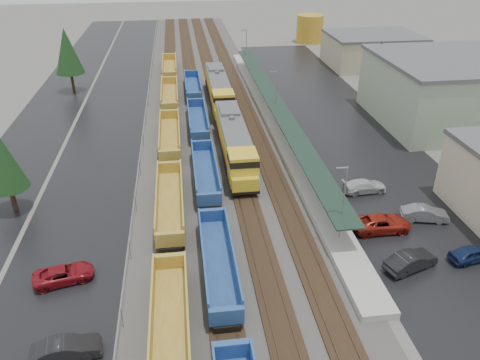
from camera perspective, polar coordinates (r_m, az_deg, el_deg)
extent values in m
cube|color=#302D2B|center=(78.51, -4.07, 9.22)|extent=(20.00, 160.00, 0.08)
cube|color=black|center=(78.37, -8.50, 9.03)|extent=(2.60, 160.00, 0.15)
cube|color=#473326|center=(78.36, -9.04, 9.07)|extent=(0.08, 160.00, 0.07)
cube|color=#473326|center=(78.33, -7.98, 9.14)|extent=(0.08, 160.00, 0.07)
cube|color=black|center=(78.39, -5.55, 9.21)|extent=(2.60, 160.00, 0.15)
cube|color=#473326|center=(78.33, -6.08, 9.26)|extent=(0.08, 160.00, 0.07)
cube|color=#473326|center=(78.38, -5.02, 9.32)|extent=(0.08, 160.00, 0.07)
cube|color=black|center=(78.61, -2.60, 9.37)|extent=(2.60, 160.00, 0.15)
cube|color=#473326|center=(78.52, -3.13, 9.42)|extent=(0.08, 160.00, 0.07)
cube|color=#473326|center=(78.63, -2.07, 9.48)|extent=(0.08, 160.00, 0.07)
cube|color=black|center=(79.03, 0.33, 9.51)|extent=(2.60, 160.00, 0.15)
cube|color=#473326|center=(78.90, -0.19, 9.56)|extent=(0.08, 160.00, 0.07)
cube|color=#473326|center=(79.09, 0.86, 9.61)|extent=(0.08, 160.00, 0.07)
cube|color=black|center=(79.13, -15.08, 8.43)|extent=(10.00, 160.00, 0.02)
cube|color=black|center=(81.09, -22.14, 7.77)|extent=(9.00, 160.00, 0.02)
cube|color=black|center=(72.87, 11.69, 7.09)|extent=(16.00, 100.00, 0.02)
cube|color=#9E9B93|center=(70.29, 4.31, 7.10)|extent=(3.00, 80.00, 0.70)
cylinder|color=gray|center=(47.87, 10.28, -2.20)|extent=(0.16, 0.16, 2.40)
cylinder|color=gray|center=(60.70, 6.23, 5.01)|extent=(0.16, 0.16, 2.40)
cylinder|color=gray|center=(74.35, 3.58, 9.62)|extent=(0.16, 0.16, 2.40)
cylinder|color=gray|center=(88.44, 1.73, 12.78)|extent=(0.16, 0.16, 2.40)
cylinder|color=gray|center=(102.78, 0.36, 15.05)|extent=(0.16, 0.16, 2.40)
cube|color=black|center=(69.30, 4.39, 9.30)|extent=(2.60, 65.00, 0.15)
cylinder|color=gray|center=(42.78, 12.43, -3.18)|extent=(0.12, 0.12, 8.00)
cube|color=gray|center=(40.73, 12.33, 1.44)|extent=(1.00, 0.15, 0.12)
cylinder|color=gray|center=(69.04, 4.42, 9.92)|extent=(0.12, 0.12, 8.00)
cube|color=gray|center=(67.79, 4.12, 13.03)|extent=(1.00, 0.15, 0.12)
cylinder|color=gray|center=(97.48, 0.78, 15.57)|extent=(0.12, 0.12, 8.00)
cube|color=gray|center=(96.60, 0.49, 17.81)|extent=(1.00, 0.15, 0.12)
cylinder|color=gray|center=(36.46, -14.18, -15.93)|extent=(0.08, 0.08, 2.00)
cylinder|color=gray|center=(42.53, -13.25, -8.39)|extent=(0.08, 0.08, 2.00)
cylinder|color=gray|center=(49.15, -12.58, -2.80)|extent=(0.08, 0.08, 2.00)
cylinder|color=gray|center=(56.13, -12.09, 1.43)|extent=(0.08, 0.08, 2.00)
cylinder|color=gray|center=(63.35, -11.70, 4.72)|extent=(0.08, 0.08, 2.00)
cylinder|color=gray|center=(70.74, -11.39, 7.32)|extent=(0.08, 0.08, 2.00)
cylinder|color=gray|center=(78.25, -11.14, 9.43)|extent=(0.08, 0.08, 2.00)
cylinder|color=gray|center=(85.85, -10.93, 11.16)|extent=(0.08, 0.08, 2.00)
cylinder|color=gray|center=(93.52, -10.75, 12.62)|extent=(0.08, 0.08, 2.00)
cylinder|color=gray|center=(101.24, -10.60, 13.85)|extent=(0.08, 0.08, 2.00)
cylinder|color=gray|center=(108.99, -10.46, 14.90)|extent=(0.08, 0.08, 2.00)
cylinder|color=gray|center=(116.79, -10.35, 15.82)|extent=(0.08, 0.08, 2.00)
cylinder|color=gray|center=(124.60, -10.25, 16.62)|extent=(0.08, 0.08, 2.00)
cylinder|color=gray|center=(132.44, -10.16, 17.33)|extent=(0.08, 0.08, 2.00)
cylinder|color=gray|center=(140.30, -10.07, 17.95)|extent=(0.08, 0.08, 2.00)
cylinder|color=gray|center=(148.17, -10.00, 18.52)|extent=(0.08, 0.08, 2.00)
cube|color=gray|center=(77.94, -11.21, 10.12)|extent=(0.05, 160.00, 0.05)
cube|color=#90A58B|center=(79.14, 27.26, 9.68)|extent=(30.00, 20.00, 9.00)
cube|color=tan|center=(104.79, 15.79, 14.91)|extent=(18.00, 14.00, 6.00)
cube|color=#59595B|center=(104.12, 16.03, 16.64)|extent=(18.36, 14.28, 0.50)
cylinder|color=#332316|center=(53.45, -25.92, -2.07)|extent=(0.50, 0.50, 2.70)
cone|color=black|center=(51.52, -26.97, 2.24)|extent=(3.96, 3.96, 6.30)
cylinder|color=#332316|center=(89.41, -19.73, 11.15)|extent=(0.50, 0.50, 3.30)
cone|color=black|center=(88.06, -20.33, 14.54)|extent=(4.84, 4.84, 7.70)
cylinder|color=#332316|center=(82.60, 16.09, 10.23)|extent=(0.50, 0.50, 3.00)
cone|color=black|center=(81.25, 16.57, 13.57)|extent=(4.40, 4.40, 7.00)
cube|color=black|center=(59.11, -0.74, 3.41)|extent=(3.11, 20.76, 0.42)
cube|color=gold|center=(59.33, -0.88, 5.38)|extent=(2.91, 16.61, 3.11)
cube|color=gold|center=(51.03, 0.34, 1.57)|extent=(3.11, 3.32, 3.53)
cube|color=black|center=(50.57, 0.34, 2.62)|extent=(3.17, 3.37, 0.73)
cube|color=gold|center=(49.89, 0.63, -0.46)|extent=(2.91, 1.04, 1.45)
cube|color=#59595B|center=(58.69, -0.89, 6.87)|extent=(2.96, 16.61, 0.36)
cube|color=maroon|center=(59.70, -2.28, 4.20)|extent=(0.04, 16.61, 0.36)
cube|color=maroon|center=(60.00, 0.53, 4.36)|extent=(0.04, 16.61, 0.36)
cube|color=black|center=(59.29, -0.74, 3.05)|extent=(2.28, 6.23, 0.62)
cube|color=black|center=(52.83, 0.21, -0.23)|extent=(2.49, 4.15, 0.52)
cube|color=black|center=(65.84, -1.51, 5.84)|extent=(2.49, 4.15, 0.52)
cylinder|color=#59595B|center=(59.54, -1.01, 7.51)|extent=(0.73, 0.73, 0.52)
cube|color=#59595B|center=(62.45, -1.35, 8.49)|extent=(2.49, 4.15, 0.52)
cube|color=black|center=(78.52, -2.62, 9.90)|extent=(3.11, 20.76, 0.42)
cube|color=gold|center=(78.96, -2.72, 11.36)|extent=(2.91, 16.61, 3.11)
cube|color=gold|center=(70.25, -2.04, 9.33)|extent=(3.11, 3.32, 3.53)
cube|color=black|center=(69.92, -2.05, 10.13)|extent=(3.17, 3.37, 0.73)
cube|color=gold|center=(68.86, -1.87, 8.00)|extent=(2.91, 1.04, 1.45)
cube|color=#59595B|center=(78.48, -2.75, 12.51)|extent=(2.96, 16.61, 0.36)
cube|color=maroon|center=(79.23, -3.78, 10.44)|extent=(0.04, 16.61, 0.36)
cube|color=maroon|center=(79.47, -1.62, 10.55)|extent=(0.04, 16.61, 0.36)
cube|color=black|center=(78.65, -2.61, 9.62)|extent=(2.28, 6.23, 0.62)
cube|color=black|center=(71.81, -2.07, 7.82)|extent=(2.49, 4.15, 0.52)
cube|color=black|center=(85.50, -3.07, 11.25)|extent=(2.49, 4.15, 0.52)
cylinder|color=#59595B|center=(79.39, -2.82, 12.94)|extent=(0.73, 0.73, 0.52)
cube|color=#59595B|center=(82.40, -3.02, 13.48)|extent=(2.49, 4.15, 0.52)
cube|color=#A57D2E|center=(34.99, -8.44, -17.88)|extent=(2.65, 13.69, 0.25)
cube|color=#A57D2E|center=(34.42, -10.76, -16.92)|extent=(0.15, 13.69, 1.83)
cube|color=#A57D2E|center=(34.29, -6.34, -16.71)|extent=(0.15, 13.69, 1.83)
cube|color=#A57D2E|center=(39.74, -8.54, -9.80)|extent=(2.65, 0.51, 1.43)
cube|color=black|center=(39.83, -8.43, -11.58)|extent=(2.04, 2.24, 0.51)
cube|color=#A57D2E|center=(48.54, -8.49, -3.00)|extent=(2.65, 13.69, 0.25)
cube|color=#A57D2E|center=(48.14, -10.08, -2.16)|extent=(0.15, 13.69, 1.83)
cube|color=#A57D2E|center=(48.05, -7.06, -1.97)|extent=(0.15, 13.69, 1.83)
cube|color=#A57D2E|center=(42.27, -8.54, -7.15)|extent=(2.65, 0.51, 1.43)
cube|color=#A57D2E|center=(54.36, -8.56, 1.52)|extent=(2.65, 0.51, 1.43)
cube|color=black|center=(43.44, -8.45, -7.70)|extent=(2.04, 2.24, 0.51)
cube|color=black|center=(54.20, -8.48, 0.22)|extent=(2.04, 2.24, 0.51)
cube|color=#A57D2E|center=(63.91, -8.52, 5.09)|extent=(2.65, 13.69, 0.25)
cube|color=#A57D2E|center=(63.60, -9.73, 5.77)|extent=(0.15, 13.69, 1.83)
cube|color=#A57D2E|center=(63.53, -7.43, 5.92)|extent=(0.15, 13.69, 1.83)
cube|color=#A57D2E|center=(57.19, -8.56, 2.95)|extent=(2.65, 0.51, 1.43)
cube|color=#A57D2E|center=(70.19, -8.57, 7.90)|extent=(2.65, 0.51, 1.43)
cube|color=black|center=(58.28, -8.49, 2.35)|extent=(2.04, 2.24, 0.51)
cube|color=black|center=(69.88, -8.51, 6.91)|extent=(2.04, 2.24, 0.51)
cube|color=#A57D2E|center=(80.05, -8.54, 9.98)|extent=(2.65, 13.69, 0.25)
cube|color=#A57D2E|center=(79.80, -9.52, 10.54)|extent=(0.15, 13.69, 1.83)
cube|color=#A57D2E|center=(79.75, -7.66, 10.66)|extent=(0.15, 13.69, 1.83)
cube|color=#A57D2E|center=(73.15, -8.57, 8.76)|extent=(2.65, 0.51, 1.43)
cube|color=#A57D2E|center=(86.56, -8.58, 11.90)|extent=(2.65, 0.51, 1.43)
cube|color=black|center=(74.17, -8.52, 8.21)|extent=(2.04, 2.24, 0.51)
cube|color=black|center=(86.17, -8.53, 11.12)|extent=(2.04, 2.24, 0.51)
cube|color=#A57D2E|center=(96.57, -8.55, 13.21)|extent=(2.65, 13.69, 0.25)
cube|color=#A57D2E|center=(96.37, -9.37, 13.69)|extent=(0.15, 13.69, 1.83)
cube|color=#A57D2E|center=(96.33, -7.82, 13.79)|extent=(0.15, 13.69, 1.83)
cube|color=#A57D2E|center=(89.59, -8.58, 12.47)|extent=(2.65, 0.51, 1.43)
cube|color=#A57D2E|center=(103.22, -8.59, 14.62)|extent=(2.65, 0.51, 1.43)
cube|color=black|center=(90.56, -8.53, 11.98)|extent=(2.04, 2.24, 0.51)
cube|color=black|center=(102.78, -8.54, 13.98)|extent=(2.04, 2.24, 0.51)
cube|color=navy|center=(32.70, -1.05, -20.00)|extent=(2.57, 0.49, 1.39)
cube|color=navy|center=(40.18, -2.67, -10.29)|extent=(2.57, 12.87, 0.25)
cube|color=navy|center=(39.58, -4.51, -9.41)|extent=(0.15, 12.87, 1.78)
cube|color=navy|center=(39.72, -0.90, -9.15)|extent=(0.15, 12.87, 1.78)
cube|color=navy|center=(34.79, -1.66, -16.23)|extent=(2.57, 0.49, 1.39)
cube|color=navy|center=(45.15, -3.46, -4.34)|extent=(2.57, 0.49, 1.39)
cube|color=black|center=(35.98, -1.76, -16.57)|extent=(1.98, 2.18, 0.49)
cube|color=black|center=(45.12, -3.35, -5.87)|extent=(1.98, 2.18, 0.49)
cube|color=navy|center=(53.86, -4.26, 0.63)|extent=(2.57, 12.87, 0.25)
cube|color=navy|center=(53.41, -5.61, 1.39)|extent=(0.15, 12.87, 1.78)
cube|color=navy|center=(53.51, -2.97, 1.56)|extent=(0.15, 12.87, 1.78)
cube|color=navy|center=(47.75, -3.75, -2.35)|extent=(2.57, 0.49, 1.39)
cube|color=navy|center=(59.51, -4.71, 4.20)|extent=(2.57, 0.49, 1.39)
cube|color=black|center=(48.85, -3.78, -2.93)|extent=(1.98, 2.18, 0.49)
cube|color=black|center=(59.29, -4.63, 3.05)|extent=(1.98, 2.18, 0.49)
cube|color=navy|center=(68.71, -5.17, 6.99)|extent=(2.57, 12.87, 0.25)
cube|color=navy|center=(68.35, -6.25, 7.62)|extent=(0.15, 12.87, 1.78)
cube|color=navy|center=(68.44, -4.16, 7.74)|extent=(0.15, 12.87, 1.78)
cube|color=navy|center=(62.31, -4.88, 5.35)|extent=(2.57, 0.49, 1.39)
cube|color=navy|center=(74.68, -5.47, 9.34)|extent=(2.57, 0.49, 1.39)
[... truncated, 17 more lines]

